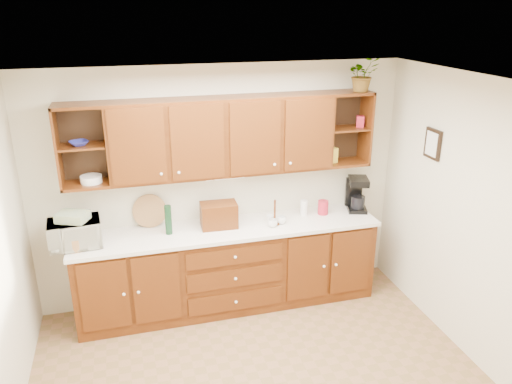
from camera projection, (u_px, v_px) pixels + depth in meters
ceiling at (269, 90)px, 3.38m from camera, size 4.00×4.00×0.00m
back_wall at (221, 186)px, 5.42m from camera, size 4.00×0.00×4.00m
right_wall at (487, 231)px, 4.33m from camera, size 0.00×3.50×3.50m
base_cabinets at (229, 268)px, 5.45m from camera, size 3.20×0.60×0.90m
countertop at (228, 229)px, 5.27m from camera, size 3.24×0.64×0.04m
upper_cabinets at (224, 136)px, 5.07m from camera, size 3.20×0.33×0.80m
undercabinet_light at (225, 177)px, 5.17m from camera, size 0.40×0.05×0.02m
framed_picture at (433, 144)px, 4.95m from camera, size 0.03×0.24×0.30m
wicker_basket at (76, 242)px, 4.80m from camera, size 0.29×0.29×0.13m
microwave at (75, 233)px, 4.82m from camera, size 0.51×0.37×0.27m
towel_stack at (73, 217)px, 4.75m from camera, size 0.34×0.30×0.08m
wine_bottle at (168, 220)px, 5.07m from camera, size 0.07×0.07×0.31m
woven_tray at (151, 225)px, 5.29m from camera, size 0.36×0.13×0.35m
bread_box at (219, 215)px, 5.24m from camera, size 0.39×0.25×0.26m
mug_tree at (275, 220)px, 5.33m from camera, size 0.23×0.24×0.28m
canister_red at (323, 207)px, 5.58m from camera, size 0.14×0.14×0.16m
canister_white at (304, 208)px, 5.54m from camera, size 0.08×0.08×0.18m
canister_yellow at (357, 206)px, 5.67m from camera, size 0.09×0.09×0.11m
coffee_maker at (357, 194)px, 5.67m from camera, size 0.28×0.32×0.39m
bowl_stack at (79, 143)px, 4.70m from camera, size 0.23×0.23×0.04m
plate_stack at (91, 179)px, 4.85m from camera, size 0.23×0.23×0.07m
pantry_box_yellow at (333, 155)px, 5.45m from camera, size 0.11×0.09×0.16m
pantry_box_red at (360, 121)px, 5.40m from camera, size 0.10×0.10×0.12m
potted_plant at (363, 74)px, 5.18m from camera, size 0.32×0.28×0.36m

